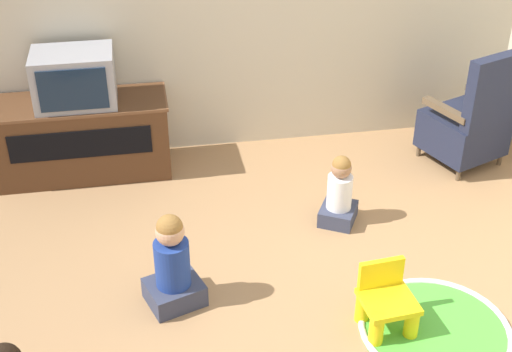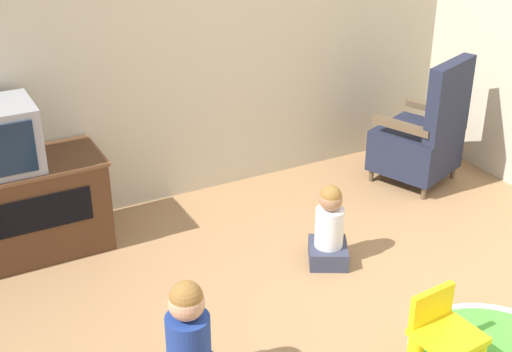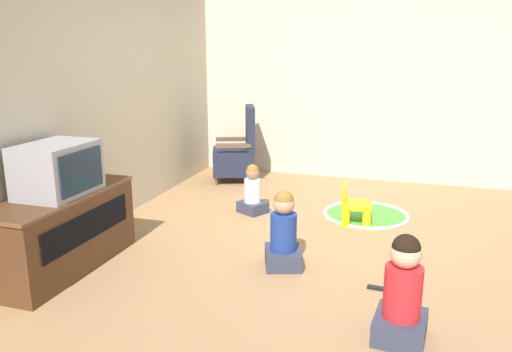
{
  "view_description": "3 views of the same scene",
  "coord_description": "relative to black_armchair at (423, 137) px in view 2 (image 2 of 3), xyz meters",
  "views": [
    {
      "loc": [
        -0.87,
        -3.17,
        2.99
      ],
      "look_at": [
        -0.2,
        0.59,
        0.63
      ],
      "focal_mm": 50.0,
      "sensor_mm": 36.0,
      "label": 1
    },
    {
      "loc": [
        -1.75,
        -2.28,
        2.5
      ],
      "look_at": [
        -0.16,
        0.71,
        0.82
      ],
      "focal_mm": 50.0,
      "sensor_mm": 36.0,
      "label": 2
    },
    {
      "loc": [
        -4.45,
        -0.71,
        1.73
      ],
      "look_at": [
        -0.6,
        0.51,
        0.69
      ],
      "focal_mm": 35.0,
      "sensor_mm": 36.0,
      "label": 3
    }
  ],
  "objects": [
    {
      "name": "wall_back",
      "position": [
        -1.98,
        0.73,
        0.93
      ],
      "size": [
        5.4,
        0.12,
        2.61
      ],
      "color": "beige",
      "rests_on": "ground_plane"
    },
    {
      "name": "black_armchair",
      "position": [
        0.0,
        0.0,
        0.0
      ],
      "size": [
        0.7,
        0.7,
        1.0
      ],
      "rotation": [
        0.0,
        0.0,
        3.51
      ],
      "color": "brown",
      "rests_on": "ground_plane"
    },
    {
      "name": "yellow_kid_chair",
      "position": [
        -1.26,
        -1.71,
        -0.2
      ],
      "size": [
        0.33,
        0.32,
        0.4
      ],
      "rotation": [
        0.0,
        0.0,
        0.09
      ],
      "color": "yellow",
      "rests_on": "ground_plane"
    },
    {
      "name": "child_watching_left",
      "position": [
        -1.24,
        -0.62,
        -0.14
      ],
      "size": [
        0.34,
        0.35,
        0.54
      ],
      "rotation": [
        0.0,
        0.0,
        1.06
      ],
      "color": "#33384C",
      "rests_on": "ground_plane"
    },
    {
      "name": "child_watching_center",
      "position": [
        -2.47,
        -1.28,
        -0.09
      ],
      "size": [
        0.4,
        0.38,
        0.64
      ],
      "rotation": [
        0.0,
        0.0,
        0.33
      ],
      "color": "#33384C",
      "rests_on": "ground_plane"
    }
  ]
}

